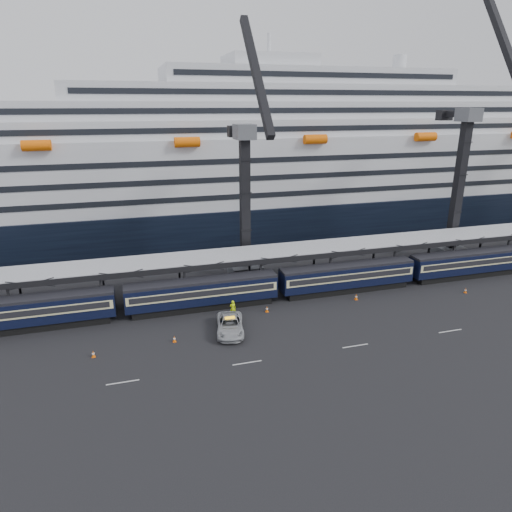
# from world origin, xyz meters

# --- Properties ---
(ground) EXTENTS (260.00, 260.00, 0.00)m
(ground) POSITION_xyz_m (0.00, 0.00, 0.00)
(ground) COLOR black
(ground) RESTS_ON ground
(train) EXTENTS (133.05, 3.00, 4.05)m
(train) POSITION_xyz_m (-4.65, 10.00, 2.20)
(train) COLOR black
(train) RESTS_ON ground
(canopy) EXTENTS (130.00, 6.25, 5.53)m
(canopy) POSITION_xyz_m (0.00, 14.00, 5.25)
(canopy) COLOR #93949A
(canopy) RESTS_ON ground
(cruise_ship) EXTENTS (214.09, 28.84, 34.00)m
(cruise_ship) POSITION_xyz_m (-1.08, 45.99, 12.34)
(cruise_ship) COLOR black
(cruise_ship) RESTS_ON ground
(crane_dark_near) EXTENTS (4.50, 17.75, 35.08)m
(crane_dark_near) POSITION_xyz_m (-20.00, 18.59, 11.93)
(crane_dark_near) COLOR #46484E
(crane_dark_near) RESTS_ON ground
(crane_dark_mid) EXTENTS (4.50, 18.24, 39.64)m
(crane_dark_mid) POSITION_xyz_m (15.00, 17.59, 13.36)
(crane_dark_mid) COLOR #46484E
(crane_dark_mid) RESTS_ON ground
(pickup_truck) EXTENTS (4.13, 6.83, 1.77)m
(pickup_truck) POSITION_xyz_m (-26.18, 2.72, 0.89)
(pickup_truck) COLOR #9FA1A5
(pickup_truck) RESTS_ON ground
(worker) EXTENTS (0.76, 0.52, 2.03)m
(worker) POSITION_xyz_m (-24.88, 6.77, 1.02)
(worker) COLOR #D9FF0D
(worker) RESTS_ON ground
(traffic_cone_a) EXTENTS (0.37, 0.37, 0.74)m
(traffic_cone_a) POSITION_xyz_m (-32.49, 2.32, 0.36)
(traffic_cone_a) COLOR #FF6508
(traffic_cone_a) RESTS_ON ground
(traffic_cone_b) EXTENTS (0.38, 0.38, 0.75)m
(traffic_cone_b) POSITION_xyz_m (-40.81, 1.48, 0.37)
(traffic_cone_b) COLOR #FF6508
(traffic_cone_b) RESTS_ON ground
(traffic_cone_c) EXTENTS (0.40, 0.40, 0.79)m
(traffic_cone_c) POSITION_xyz_m (-20.55, 6.69, 0.39)
(traffic_cone_c) COLOR #FF6508
(traffic_cone_c) RESTS_ON ground
(traffic_cone_d) EXTENTS (0.41, 0.41, 0.81)m
(traffic_cone_d) POSITION_xyz_m (-8.10, 6.93, 0.40)
(traffic_cone_d) COLOR #FF6508
(traffic_cone_d) RESTS_ON ground
(traffic_cone_e) EXTENTS (0.36, 0.36, 0.72)m
(traffic_cone_e) POSITION_xyz_m (7.38, 4.79, 0.35)
(traffic_cone_e) COLOR #FF6508
(traffic_cone_e) RESTS_ON ground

